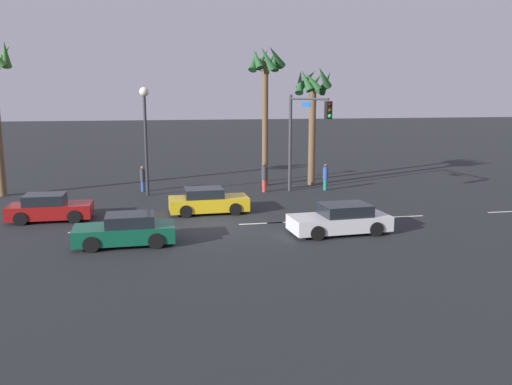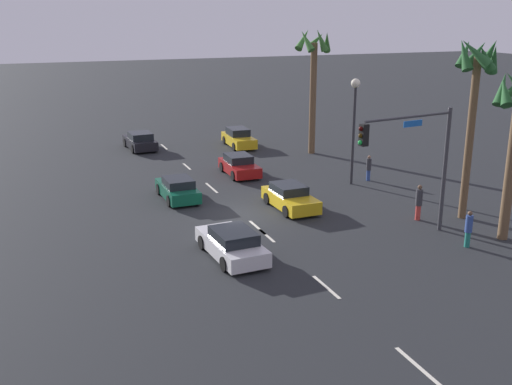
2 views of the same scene
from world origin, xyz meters
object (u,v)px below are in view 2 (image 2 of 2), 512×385
car_3 (178,189)px  palm_tree_2 (476,80)px  car_1 (239,138)px  traffic_signal (418,152)px  pedestrian_1 (369,167)px  car_5 (290,197)px  streetlamp (354,112)px  pedestrian_0 (469,228)px  car_4 (140,141)px  pedestrian_2 (419,201)px  car_0 (239,166)px  car_2 (232,244)px  palm_tree_1 (314,66)px

car_3 → palm_tree_2: (8.69, 13.02, 6.53)m
car_1 → traffic_signal: bearing=2.0°
pedestrian_1 → car_5: bearing=-64.2°
streetlamp → palm_tree_2: 8.53m
pedestrian_0 → palm_tree_2: (-3.42, 2.52, 6.22)m
traffic_signal → pedestrian_0: bearing=37.9°
car_4 → streetlamp: (14.89, 10.35, 3.92)m
traffic_signal → streetlamp: size_ratio=0.93×
pedestrian_2 → palm_tree_2: 6.60m
car_0 → pedestrian_2: size_ratio=2.10×
car_2 → streetlamp: (-8.45, 10.86, 3.93)m
palm_tree_2 → car_2: bearing=-87.4°
pedestrian_0 → car_0: bearing=-161.5°
pedestrian_2 → palm_tree_2: bearing=76.2°
car_3 → pedestrian_0: bearing=40.9°
car_4 → car_5: 18.60m
streetlamp → car_3: bearing=-94.4°
car_4 → streetlamp: 18.56m
car_5 → palm_tree_1: size_ratio=0.44×
car_0 → car_3: 6.44m
car_2 → pedestrian_0: size_ratio=2.60×
car_4 → traffic_signal: bearing=19.1°
car_0 → palm_tree_1: palm_tree_1 is taller
car_4 → traffic_signal: size_ratio=0.69×
pedestrian_0 → palm_tree_1: (-19.95, 1.98, 5.63)m
palm_tree_1 → car_1: bearing=-134.7°
car_0 → car_5: (7.79, 0.14, 0.01)m
car_5 → palm_tree_1: 15.01m
car_3 → palm_tree_2: size_ratio=0.44×
car_2 → palm_tree_1: (-17.13, 12.42, 5.93)m
traffic_signal → palm_tree_1: size_ratio=0.66×
car_2 → car_3: car_2 is taller
pedestrian_1 → car_3: bearing=-92.5°
palm_tree_1 → palm_tree_2: palm_tree_1 is taller
car_5 → traffic_signal: size_ratio=0.67×
car_5 → car_2: bearing=-44.4°
car_1 → car_4: 7.78m
car_1 → car_4: bearing=-104.1°
streetlamp → car_1: bearing=-167.8°
palm_tree_1 → traffic_signal: bearing=-11.3°
pedestrian_1 → car_2: bearing=-54.5°
car_2 → traffic_signal: bearing=85.0°
car_5 → pedestrian_2: (4.18, 5.37, 0.38)m
car_0 → pedestrian_1: (4.39, 7.18, 0.26)m
car_4 → palm_tree_2: palm_tree_2 is taller
car_4 → car_5: bearing=14.7°
car_1 → car_5: size_ratio=1.07×
car_2 → car_5: size_ratio=1.10×
traffic_signal → car_3: bearing=-138.5°
car_0 → streetlamp: size_ratio=0.60×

